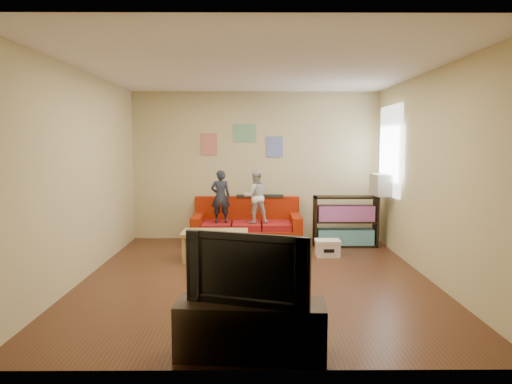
{
  "coord_description": "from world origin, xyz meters",
  "views": [
    {
      "loc": [
        -0.04,
        -5.89,
        1.76
      ],
      "look_at": [
        0.0,
        0.8,
        1.05
      ],
      "focal_mm": 32.0,
      "sensor_mm": 36.0,
      "label": 1
    }
  ],
  "objects_px": {
    "child_b": "(255,196)",
    "file_box": "(328,248)",
    "coffee_table": "(215,235)",
    "child_a": "(220,197)",
    "sofa": "(247,228)",
    "bookshelf": "(345,224)",
    "television": "(251,267)",
    "tv_stand": "(251,329)"
  },
  "relations": [
    {
      "from": "child_b",
      "to": "file_box",
      "type": "bearing_deg",
      "value": 132.19
    },
    {
      "from": "tv_stand",
      "to": "television",
      "type": "bearing_deg",
      "value": 0.0
    },
    {
      "from": "coffee_table",
      "to": "child_a",
      "type": "bearing_deg",
      "value": 89.08
    },
    {
      "from": "child_b",
      "to": "television",
      "type": "bearing_deg",
      "value": 76.31
    },
    {
      "from": "file_box",
      "to": "tv_stand",
      "type": "distance_m",
      "value": 3.57
    },
    {
      "from": "file_box",
      "to": "tv_stand",
      "type": "xyz_separation_m",
      "value": [
        -1.19,
        -3.36,
        0.1
      ]
    },
    {
      "from": "child_b",
      "to": "tv_stand",
      "type": "distance_m",
      "value": 4.2
    },
    {
      "from": "file_box",
      "to": "tv_stand",
      "type": "height_order",
      "value": "tv_stand"
    },
    {
      "from": "child_b",
      "to": "file_box",
      "type": "xyz_separation_m",
      "value": [
        1.13,
        -0.79,
        -0.72
      ]
    },
    {
      "from": "child_b",
      "to": "file_box",
      "type": "height_order",
      "value": "child_b"
    },
    {
      "from": "child_b",
      "to": "coffee_table",
      "type": "distance_m",
      "value": 1.26
    },
    {
      "from": "file_box",
      "to": "television",
      "type": "bearing_deg",
      "value": -109.44
    },
    {
      "from": "coffee_table",
      "to": "tv_stand",
      "type": "relative_size",
      "value": 0.8
    },
    {
      "from": "bookshelf",
      "to": "file_box",
      "type": "xyz_separation_m",
      "value": [
        -0.42,
        -0.72,
        -0.25
      ]
    },
    {
      "from": "child_b",
      "to": "tv_stand",
      "type": "bearing_deg",
      "value": 76.31
    },
    {
      "from": "child_b",
      "to": "coffee_table",
      "type": "xyz_separation_m",
      "value": [
        -0.62,
        -1.0,
        -0.48
      ]
    },
    {
      "from": "sofa",
      "to": "tv_stand",
      "type": "xyz_separation_m",
      "value": [
        0.09,
        -4.31,
        -0.05
      ]
    },
    {
      "from": "coffee_table",
      "to": "bookshelf",
      "type": "height_order",
      "value": "bookshelf"
    },
    {
      "from": "child_b",
      "to": "tv_stand",
      "type": "height_order",
      "value": "child_b"
    },
    {
      "from": "child_a",
      "to": "bookshelf",
      "type": "bearing_deg",
      "value": 173.43
    },
    {
      "from": "child_b",
      "to": "tv_stand",
      "type": "relative_size",
      "value": 0.75
    },
    {
      "from": "child_b",
      "to": "sofa",
      "type": "bearing_deg",
      "value": -60.92
    },
    {
      "from": "bookshelf",
      "to": "coffee_table",
      "type": "bearing_deg",
      "value": -156.69
    },
    {
      "from": "child_a",
      "to": "coffee_table",
      "type": "height_order",
      "value": "child_a"
    },
    {
      "from": "sofa",
      "to": "tv_stand",
      "type": "distance_m",
      "value": 4.32
    },
    {
      "from": "coffee_table",
      "to": "television",
      "type": "distance_m",
      "value": 3.22
    },
    {
      "from": "television",
      "to": "file_box",
      "type": "bearing_deg",
      "value": 88.51
    },
    {
      "from": "coffee_table",
      "to": "file_box",
      "type": "distance_m",
      "value": 1.78
    },
    {
      "from": "child_b",
      "to": "bookshelf",
      "type": "bearing_deg",
      "value": 164.71
    },
    {
      "from": "child_a",
      "to": "bookshelf",
      "type": "height_order",
      "value": "child_a"
    },
    {
      "from": "child_b",
      "to": "coffee_table",
      "type": "height_order",
      "value": "child_b"
    },
    {
      "from": "child_a",
      "to": "file_box",
      "type": "bearing_deg",
      "value": 150.65
    },
    {
      "from": "child_a",
      "to": "coffee_table",
      "type": "xyz_separation_m",
      "value": [
        -0.02,
        -1.0,
        -0.47
      ]
    },
    {
      "from": "sofa",
      "to": "child_a",
      "type": "relative_size",
      "value": 2.07
    },
    {
      "from": "child_a",
      "to": "bookshelf",
      "type": "distance_m",
      "value": 2.2
    },
    {
      "from": "sofa",
      "to": "child_b",
      "type": "relative_size",
      "value": 2.05
    },
    {
      "from": "tv_stand",
      "to": "bookshelf",
      "type": "bearing_deg",
      "value": 73.17
    },
    {
      "from": "bookshelf",
      "to": "television",
      "type": "bearing_deg",
      "value": -111.45
    },
    {
      "from": "file_box",
      "to": "coffee_table",
      "type": "bearing_deg",
      "value": -173.19
    },
    {
      "from": "television",
      "to": "tv_stand",
      "type": "bearing_deg",
      "value": 0.0
    },
    {
      "from": "child_a",
      "to": "file_box",
      "type": "xyz_separation_m",
      "value": [
        1.73,
        -0.79,
        -0.72
      ]
    },
    {
      "from": "child_a",
      "to": "child_b",
      "type": "relative_size",
      "value": 0.99
    }
  ]
}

